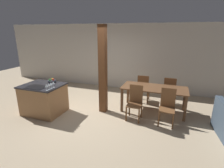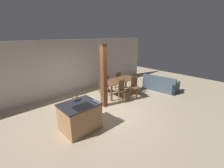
{
  "view_description": "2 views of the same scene",
  "coord_description": "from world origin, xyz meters",
  "px_view_note": "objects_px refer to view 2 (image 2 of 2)",
  "views": [
    {
      "loc": [
        2.23,
        -4.3,
        2.41
      ],
      "look_at": [
        0.6,
        0.2,
        0.95
      ],
      "focal_mm": 28.0,
      "sensor_mm": 36.0,
      "label": 1
    },
    {
      "loc": [
        -3.48,
        -4.15,
        2.95
      ],
      "look_at": [
        0.6,
        0.2,
        0.95
      ],
      "focal_mm": 24.0,
      "sensor_mm": 36.0,
      "label": 2
    }
  ],
  "objects_px": {
    "fruit_bowl": "(76,99)",
    "wine_glass_near": "(99,99)",
    "dining_chair_far_left": "(105,84)",
    "couch": "(160,85)",
    "kitchen_island": "(80,117)",
    "dining_chair_near_left": "(123,90)",
    "timber_post": "(104,77)",
    "dining_chair_near_right": "(135,86)",
    "wine_glass_far": "(96,97)",
    "dining_chair_far_right": "(117,80)",
    "wine_glass_middle": "(97,98)",
    "wine_glass_end": "(94,97)",
    "dining_table": "(120,81)"
  },
  "relations": [
    {
      "from": "fruit_bowl",
      "to": "wine_glass_near",
      "type": "relative_size",
      "value": 1.42
    },
    {
      "from": "dining_chair_far_left",
      "to": "couch",
      "type": "bearing_deg",
      "value": 144.36
    },
    {
      "from": "kitchen_island",
      "to": "dining_chair_near_left",
      "type": "distance_m",
      "value": 2.72
    },
    {
      "from": "dining_chair_far_left",
      "to": "couch",
      "type": "height_order",
      "value": "dining_chair_far_left"
    },
    {
      "from": "timber_post",
      "to": "wine_glass_near",
      "type": "bearing_deg",
      "value": -135.43
    },
    {
      "from": "dining_chair_near_right",
      "to": "timber_post",
      "type": "relative_size",
      "value": 0.37
    },
    {
      "from": "kitchen_island",
      "to": "dining_chair_far_left",
      "type": "height_order",
      "value": "dining_chair_far_left"
    },
    {
      "from": "wine_glass_far",
      "to": "dining_chair_far_right",
      "type": "relative_size",
      "value": 0.18
    },
    {
      "from": "dining_chair_far_right",
      "to": "couch",
      "type": "height_order",
      "value": "dining_chair_far_right"
    },
    {
      "from": "kitchen_island",
      "to": "dining_chair_near_right",
      "type": "height_order",
      "value": "dining_chair_near_right"
    },
    {
      "from": "dining_chair_near_left",
      "to": "timber_post",
      "type": "xyz_separation_m",
      "value": [
        -1.02,
        0.14,
        0.8
      ]
    },
    {
      "from": "couch",
      "to": "dining_chair_near_right",
      "type": "bearing_deg",
      "value": 65.64
    },
    {
      "from": "dining_chair_far_right",
      "to": "dining_chair_far_left",
      "type": "bearing_deg",
      "value": 0.0
    },
    {
      "from": "dining_chair_near_right",
      "to": "couch",
      "type": "relative_size",
      "value": 0.51
    },
    {
      "from": "dining_chair_near_left",
      "to": "fruit_bowl",
      "type": "bearing_deg",
      "value": -174.2
    },
    {
      "from": "fruit_bowl",
      "to": "dining_chair_near_left",
      "type": "distance_m",
      "value": 2.62
    },
    {
      "from": "wine_glass_middle",
      "to": "wine_glass_end",
      "type": "height_order",
      "value": "same"
    },
    {
      "from": "kitchen_island",
      "to": "couch",
      "type": "xyz_separation_m",
      "value": [
        5.15,
        0.1,
        -0.17
      ]
    },
    {
      "from": "wine_glass_far",
      "to": "couch",
      "type": "distance_m",
      "value": 4.73
    },
    {
      "from": "timber_post",
      "to": "wine_glass_far",
      "type": "bearing_deg",
      "value": -140.63
    },
    {
      "from": "wine_glass_far",
      "to": "dining_chair_near_right",
      "type": "xyz_separation_m",
      "value": [
        3.03,
        0.8,
        -0.54
      ]
    },
    {
      "from": "wine_glass_near",
      "to": "dining_chair_far_left",
      "type": "relative_size",
      "value": 0.18
    },
    {
      "from": "couch",
      "to": "dining_chair_far_left",
      "type": "bearing_deg",
      "value": 46.82
    },
    {
      "from": "kitchen_island",
      "to": "wine_glass_end",
      "type": "height_order",
      "value": "wine_glass_end"
    },
    {
      "from": "dining_chair_near_left",
      "to": "timber_post",
      "type": "distance_m",
      "value": 1.3
    },
    {
      "from": "wine_glass_middle",
      "to": "dining_chair_far_right",
      "type": "bearing_deg",
      "value": 35.85
    },
    {
      "from": "dining_chair_near_right",
      "to": "dining_table",
      "type": "bearing_deg",
      "value": 123.82
    },
    {
      "from": "wine_glass_far",
      "to": "dining_chair_far_left",
      "type": "distance_m",
      "value": 3.06
    },
    {
      "from": "dining_table",
      "to": "wine_glass_middle",
      "type": "bearing_deg",
      "value": -149.32
    },
    {
      "from": "dining_table",
      "to": "dining_chair_near_right",
      "type": "bearing_deg",
      "value": -56.18
    },
    {
      "from": "wine_glass_end",
      "to": "timber_post",
      "type": "relative_size",
      "value": 0.07
    },
    {
      "from": "dining_chair_near_left",
      "to": "dining_chair_far_left",
      "type": "height_order",
      "value": "same"
    },
    {
      "from": "kitchen_island",
      "to": "timber_post",
      "type": "bearing_deg",
      "value": 23.87
    },
    {
      "from": "dining_table",
      "to": "couch",
      "type": "xyz_separation_m",
      "value": [
        2.06,
        -1.14,
        -0.39
      ]
    },
    {
      "from": "dining_chair_near_left",
      "to": "wine_glass_near",
      "type": "bearing_deg",
      "value": -155.51
    },
    {
      "from": "fruit_bowl",
      "to": "wine_glass_middle",
      "type": "relative_size",
      "value": 1.42
    },
    {
      "from": "wine_glass_end",
      "to": "couch",
      "type": "distance_m",
      "value": 4.72
    },
    {
      "from": "fruit_bowl",
      "to": "wine_glass_end",
      "type": "height_order",
      "value": "wine_glass_end"
    },
    {
      "from": "dining_chair_far_right",
      "to": "couch",
      "type": "xyz_separation_m",
      "value": [
        1.63,
        -1.79,
        -0.22
      ]
    },
    {
      "from": "kitchen_island",
      "to": "dining_chair_far_left",
      "type": "relative_size",
      "value": 1.19
    },
    {
      "from": "wine_glass_far",
      "to": "dining_chair_far_right",
      "type": "bearing_deg",
      "value": 34.67
    },
    {
      "from": "dining_chair_near_left",
      "to": "dining_chair_far_right",
      "type": "height_order",
      "value": "same"
    },
    {
      "from": "wine_glass_end",
      "to": "wine_glass_middle",
      "type": "bearing_deg",
      "value": -90.0
    },
    {
      "from": "wine_glass_end",
      "to": "dining_chair_near_right",
      "type": "height_order",
      "value": "wine_glass_end"
    },
    {
      "from": "wine_glass_far",
      "to": "dining_table",
      "type": "relative_size",
      "value": 0.09
    },
    {
      "from": "kitchen_island",
      "to": "wine_glass_end",
      "type": "distance_m",
      "value": 0.78
    },
    {
      "from": "dining_table",
      "to": "wine_glass_end",
      "type": "bearing_deg",
      "value": -152.47
    },
    {
      "from": "wine_glass_middle",
      "to": "dining_chair_far_left",
      "type": "relative_size",
      "value": 0.18
    },
    {
      "from": "wine_glass_near",
      "to": "timber_post",
      "type": "bearing_deg",
      "value": 44.57
    },
    {
      "from": "wine_glass_far",
      "to": "fruit_bowl",
      "type": "bearing_deg",
      "value": 127.22
    }
  ]
}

